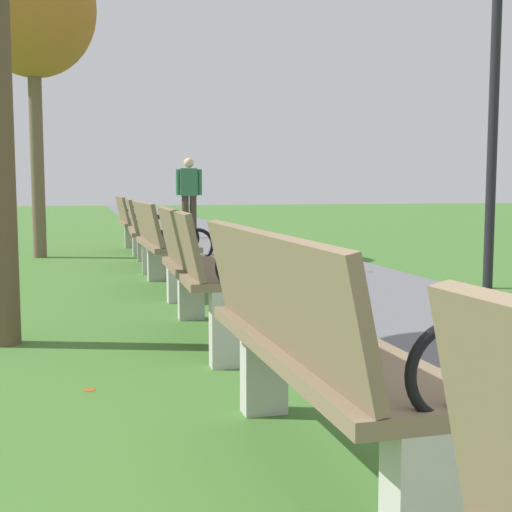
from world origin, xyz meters
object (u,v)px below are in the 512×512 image
park_bench_5 (143,230)px  tree_2 (32,9)px  park_bench_2 (307,347)px  park_bench_6 (131,222)px  park_bench_4 (161,243)px  park_bench_3 (198,270)px  pedestrian_walking (189,193)px  lamp_post (495,61)px

park_bench_5 → tree_2: (-1.39, 1.64, 3.13)m
park_bench_2 → park_bench_5: same height
park_bench_6 → park_bench_4: bearing=-90.0°
park_bench_3 → park_bench_4: 2.29m
park_bench_5 → pedestrian_walking: (1.34, 4.75, 0.44)m
park_bench_2 → park_bench_6: (0.00, 8.92, 0.00)m
park_bench_2 → pedestrian_walking: 11.56m
park_bench_6 → tree_2: tree_2 is taller
park_bench_2 → park_bench_5: size_ratio=0.99×
park_bench_2 → park_bench_5: bearing=90.0°
park_bench_5 → tree_2: 3.80m
park_bench_2 → pedestrian_walking: pedestrian_walking is taller
park_bench_6 → lamp_post: (3.31, -4.98, 1.82)m
park_bench_5 → pedestrian_walking: size_ratio=1.00×
park_bench_6 → pedestrian_walking: pedestrian_walking is taller
park_bench_3 → park_bench_6: bearing=90.0°
park_bench_2 → park_bench_4: bearing=90.0°
park_bench_2 → park_bench_3: (-0.00, 2.32, 0.00)m
park_bench_5 → park_bench_6: same height
park_bench_6 → pedestrian_walking: bearing=62.3°
tree_2 → pedestrian_walking: (2.74, 3.11, -2.68)m
park_bench_6 → pedestrian_walking: (1.34, 2.56, 0.44)m
park_bench_3 → park_bench_6: same height
park_bench_3 → park_bench_5: 4.41m
lamp_post → park_bench_3: bearing=-153.9°
park_bench_4 → park_bench_5: bearing=90.0°
park_bench_3 → park_bench_6: (0.00, 6.60, 0.00)m
park_bench_3 → pedestrian_walking: pedestrian_walking is taller
lamp_post → pedestrian_walking: bearing=104.6°
park_bench_4 → lamp_post: size_ratio=0.46×
park_bench_5 → pedestrian_walking: 4.96m
park_bench_2 → pedestrian_walking: (1.34, 11.48, 0.44)m
park_bench_6 → tree_2: (-1.39, -0.55, 3.13)m
tree_2 → pedestrian_walking: bearing=48.7°
park_bench_2 → park_bench_6: bearing=90.0°
park_bench_4 → tree_2: 5.08m
park_bench_2 → tree_2: bearing=99.4°
park_bench_2 → tree_2: size_ratio=0.35×
park_bench_3 → park_bench_5: same height
park_bench_4 → pedestrian_walking: pedestrian_walking is taller
park_bench_5 → tree_2: size_ratio=0.35×
park_bench_5 → park_bench_6: 2.19m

